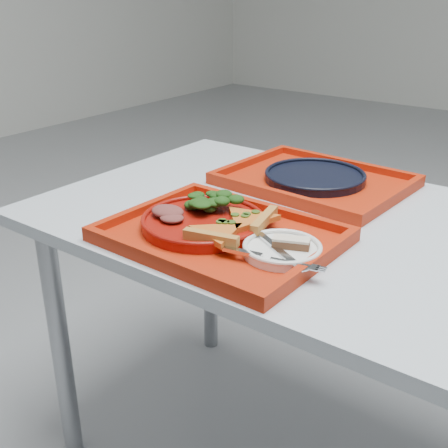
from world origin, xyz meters
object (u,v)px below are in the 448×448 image
Objects in this scene: tray_main at (221,238)px; navy_plate at (315,178)px; dessert_bar at (291,243)px; dinner_plate at (203,223)px; tray_far at (315,183)px.

navy_plate is (-0.01, 0.42, 0.01)m from tray_main.
tray_main is 0.16m from dessert_bar.
dessert_bar is (0.16, 0.01, 0.03)m from tray_main.
tray_far is at bearing 83.78° from dinner_plate.
dessert_bar is (0.17, -0.41, 0.03)m from tray_far.
tray_main is at bearing -10.30° from dinner_plate.
dinner_plate is at bearing 171.05° from tray_main.
dinner_plate reaches higher than tray_main.
tray_main is 5.98× the size of dessert_bar.
navy_plate is at bearing 0.00° from tray_far.
navy_plate is (0.04, 0.41, -0.00)m from dinner_plate.
tray_main is at bearing 161.17° from dessert_bar.
tray_main is 0.42m from navy_plate.
dessert_bar is (0.17, -0.41, 0.02)m from navy_plate.
navy_plate is at bearing 89.18° from dessert_bar.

